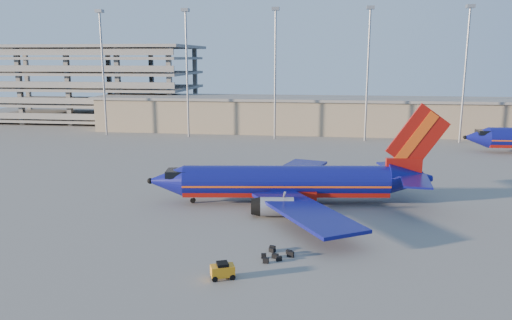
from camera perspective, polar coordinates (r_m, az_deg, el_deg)
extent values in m
plane|color=slate|center=(67.74, 2.43, -3.80)|extent=(220.00, 220.00, 0.00)
cube|color=gray|center=(123.87, 9.67, 4.97)|extent=(120.00, 15.00, 8.00)
cube|color=slate|center=(123.47, 9.74, 6.91)|extent=(122.00, 16.00, 0.60)
cube|color=slate|center=(155.74, -18.17, 4.78)|extent=(60.00, 30.00, 0.70)
cube|color=slate|center=(155.34, -18.26, 6.32)|extent=(60.00, 30.00, 0.70)
cube|color=slate|center=(155.05, -18.36, 7.86)|extent=(60.00, 30.00, 0.70)
cube|color=slate|center=(154.87, -18.46, 9.41)|extent=(60.00, 30.00, 0.70)
cube|color=slate|center=(154.81, -18.56, 10.96)|extent=(60.00, 30.00, 0.70)
cube|color=slate|center=(154.84, -18.64, 12.14)|extent=(62.00, 32.00, 0.80)
cube|color=slate|center=(166.75, -16.42, 8.58)|extent=(1.20, 1.20, 21.00)
cylinder|color=gray|center=(122.29, -17.05, 9.25)|extent=(0.44, 0.44, 28.00)
cube|color=gray|center=(122.65, -17.46, 15.93)|extent=(1.60, 1.60, 0.70)
cylinder|color=gray|center=(115.37, -7.87, 9.53)|extent=(0.44, 0.44, 28.00)
cube|color=gray|center=(115.75, -8.08, 16.62)|extent=(1.60, 1.60, 0.70)
cylinder|color=gray|center=(111.64, 2.20, 9.56)|extent=(0.44, 0.44, 28.00)
cube|color=gray|center=(112.04, 2.26, 16.89)|extent=(1.60, 1.60, 0.70)
cylinder|color=gray|center=(111.44, 12.63, 9.29)|extent=(0.44, 0.44, 28.00)
cube|color=gray|center=(111.84, 12.96, 16.62)|extent=(1.60, 1.60, 0.70)
cylinder|color=gray|center=(114.78, 22.74, 8.74)|extent=(0.44, 0.44, 28.00)
cube|color=gray|center=(115.17, 23.31, 15.84)|extent=(1.60, 1.60, 0.70)
cylinder|color=navy|center=(62.49, 3.41, -2.42)|extent=(25.78, 7.25, 3.93)
cube|color=maroon|center=(62.74, 3.39, -3.32)|extent=(25.68, 6.51, 1.38)
cube|color=#E24D13|center=(62.55, 3.40, -2.66)|extent=(25.78, 7.29, 0.23)
cone|color=navy|center=(63.47, -10.23, -2.37)|extent=(4.94, 4.48, 3.93)
cube|color=black|center=(63.00, -9.03, -1.49)|extent=(2.89, 3.07, 0.85)
cone|color=navy|center=(65.10, 17.17, -2.02)|extent=(5.99, 4.62, 3.93)
cube|color=maroon|center=(64.55, 16.53, -0.79)|extent=(4.50, 1.17, 2.34)
cube|color=maroon|center=(64.32, 17.99, 2.45)|extent=(7.77, 1.36, 8.47)
cube|color=#E24D13|center=(64.25, 17.81, 2.45)|extent=(5.20, 1.12, 6.65)
cube|color=navy|center=(68.23, 16.00, -0.84)|extent=(5.28, 7.47, 0.23)
cube|color=navy|center=(61.49, 17.78, -2.28)|extent=(3.70, 7.02, 0.23)
cube|color=navy|center=(71.88, 4.27, -1.35)|extent=(9.75, 17.29, 0.37)
cube|color=navy|center=(53.89, 5.62, -5.82)|extent=(13.14, 16.80, 0.37)
cube|color=maroon|center=(62.88, 3.87, -3.69)|extent=(6.86, 4.94, 1.06)
cylinder|color=gray|center=(68.18, 2.07, -2.64)|extent=(4.08, 2.71, 2.23)
cylinder|color=gray|center=(57.55, 2.40, -5.35)|extent=(4.08, 2.71, 2.23)
cylinder|color=gray|center=(63.54, -7.23, -4.39)|extent=(0.29, 0.29, 1.17)
cylinder|color=black|center=(63.60, -7.22, -4.60)|extent=(0.71, 0.35, 0.68)
cylinder|color=black|center=(65.87, 4.64, -3.88)|extent=(0.96, 0.70, 0.89)
cylinder|color=black|center=(60.59, 5.03, -5.28)|extent=(0.96, 0.70, 0.89)
cone|color=navy|center=(105.16, 23.84, 2.38)|extent=(4.73, 4.22, 3.99)
cube|color=black|center=(105.48, 24.60, 2.90)|extent=(2.73, 2.93, 0.86)
cube|color=orange|center=(42.43, -3.84, -12.50)|extent=(2.20, 1.74, 0.92)
cube|color=black|center=(42.21, -3.85, -11.82)|extent=(1.23, 1.28, 0.32)
cylinder|color=black|center=(42.96, -4.95, -12.86)|extent=(0.51, 0.33, 0.48)
cylinder|color=black|center=(42.06, -4.73, -13.42)|extent=(0.51, 0.33, 0.48)
cylinder|color=black|center=(43.19, -2.97, -12.70)|extent=(0.51, 0.33, 0.48)
cylinder|color=black|center=(42.29, -2.70, -13.25)|extent=(0.51, 0.33, 0.48)
cube|color=black|center=(45.42, 1.13, -11.41)|extent=(0.54, 0.38, 0.48)
cube|color=black|center=(46.48, 2.20, -10.91)|extent=(0.65, 0.47, 0.42)
cube|color=black|center=(45.96, 2.64, -11.18)|extent=(0.60, 0.49, 0.42)
cube|color=black|center=(46.45, 0.89, -10.90)|extent=(0.50, 0.35, 0.45)
cube|color=black|center=(46.81, 3.96, -10.69)|extent=(0.69, 0.46, 0.53)
cube|color=black|center=(47.49, 3.79, -10.45)|extent=(0.61, 0.50, 0.38)
cube|color=black|center=(47.87, 1.86, -10.23)|extent=(0.68, 0.63, 0.40)
cube|color=black|center=(48.12, 1.89, -10.05)|extent=(0.61, 0.42, 0.50)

